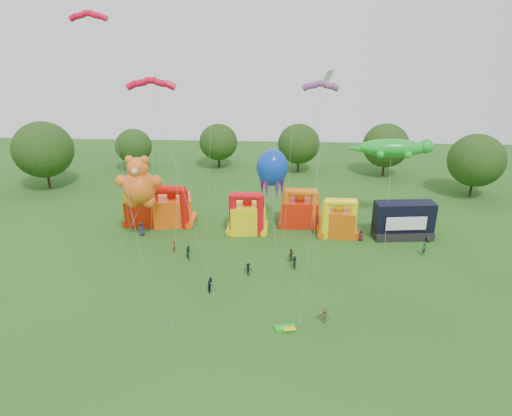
# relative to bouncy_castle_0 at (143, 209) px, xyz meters

# --- Properties ---
(ground) EXTENTS (160.00, 160.00, 0.00)m
(ground) POSITION_rel_bouncy_castle_0_xyz_m (15.60, -28.31, -2.33)
(ground) COLOR #234E16
(ground) RESTS_ON ground
(tree_ring) EXTENTS (123.18, 125.28, 12.07)m
(tree_ring) POSITION_rel_bouncy_castle_0_xyz_m (14.42, -27.70, 3.92)
(tree_ring) COLOR #352314
(tree_ring) RESTS_ON ground
(bouncy_castle_0) EXTENTS (4.81, 3.87, 6.12)m
(bouncy_castle_0) POSITION_rel_bouncy_castle_0_xyz_m (0.00, 0.00, 0.00)
(bouncy_castle_0) COLOR red
(bouncy_castle_0) RESTS_ON ground
(bouncy_castle_1) EXTENTS (6.47, 5.64, 6.46)m
(bouncy_castle_1) POSITION_rel_bouncy_castle_0_xyz_m (4.18, 0.39, 0.11)
(bouncy_castle_1) COLOR #F8570D
(bouncy_castle_1) RESTS_ON ground
(bouncy_castle_2) EXTENTS (5.38, 4.54, 6.45)m
(bouncy_castle_2) POSITION_rel_bouncy_castle_0_xyz_m (15.50, -1.81, 0.12)
(bouncy_castle_2) COLOR yellow
(bouncy_castle_2) RESTS_ON ground
(bouncy_castle_3) EXTENTS (5.27, 4.24, 6.24)m
(bouncy_castle_3) POSITION_rel_bouncy_castle_0_xyz_m (23.00, 0.93, 0.03)
(bouncy_castle_3) COLOR red
(bouncy_castle_3) RESTS_ON ground
(bouncy_castle_4) EXTENTS (5.35, 4.54, 5.96)m
(bouncy_castle_4) POSITION_rel_bouncy_castle_0_xyz_m (28.28, -2.14, -0.06)
(bouncy_castle_4) COLOR #DA5B0B
(bouncy_castle_4) RESTS_ON ground
(stage_trailer) EXTENTS (8.35, 3.88, 5.19)m
(stage_trailer) POSITION_rel_bouncy_castle_0_xyz_m (37.22, -2.34, 0.16)
(stage_trailer) COLOR black
(stage_trailer) RESTS_ON ground
(teddy_bear_kite) EXTENTS (6.24, 4.43, 12.07)m
(teddy_bear_kite) POSITION_rel_bouncy_castle_0_xyz_m (1.20, -5.24, 4.73)
(teddy_bear_kite) COLOR orange
(teddy_bear_kite) RESTS_ON ground
(gecko_kite) EXTENTS (12.42, 10.99, 12.91)m
(gecko_kite) POSITION_rel_bouncy_castle_0_xyz_m (35.21, -0.31, 5.11)
(gecko_kite) COLOR green
(gecko_kite) RESTS_ON ground
(octopus_kite) EXTENTS (4.52, 10.51, 11.26)m
(octopus_kite) POSITION_rel_bouncy_castle_0_xyz_m (18.95, 1.16, 4.42)
(octopus_kite) COLOR #0C3BB6
(octopus_kite) RESTS_ON ground
(parafoil_kites) EXTENTS (30.27, 13.04, 29.89)m
(parafoil_kites) POSITION_rel_bouncy_castle_0_xyz_m (3.86, -12.09, 11.22)
(parafoil_kites) COLOR red
(parafoil_kites) RESTS_ON ground
(diamond_kites) EXTENTS (19.98, 19.59, 40.46)m
(diamond_kites) POSITION_rel_bouncy_castle_0_xyz_m (14.03, -14.04, 14.38)
(diamond_kites) COLOR red
(diamond_kites) RESTS_ON ground
(folded_kite_bundle) EXTENTS (2.13, 1.34, 0.31)m
(folded_kite_bundle) POSITION_rel_bouncy_castle_0_xyz_m (20.91, -24.07, -2.20)
(folded_kite_bundle) COLOR green
(folded_kite_bundle) RESTS_ON ground
(spectator_0) EXTENTS (0.99, 0.66, 1.97)m
(spectator_0) POSITION_rel_bouncy_castle_0_xyz_m (0.72, -3.87, -1.35)
(spectator_0) COLOR #272842
(spectator_0) RESTS_ON ground
(spectator_1) EXTENTS (0.55, 0.70, 1.70)m
(spectator_1) POSITION_rel_bouncy_castle_0_xyz_m (6.49, -8.70, -1.49)
(spectator_1) COLOR brown
(spectator_1) RESTS_ON ground
(spectator_2) EXTENTS (1.02, 1.09, 1.79)m
(spectator_2) POSITION_rel_bouncy_castle_0_xyz_m (8.66, -10.25, -1.44)
(spectator_2) COLOR #173A2A
(spectator_2) RESTS_ON ground
(spectator_3) EXTENTS (1.08, 0.74, 1.55)m
(spectator_3) POSITION_rel_bouncy_castle_0_xyz_m (16.50, -13.91, -1.56)
(spectator_3) COLOR black
(spectator_3) RESTS_ON ground
(spectator_4) EXTENTS (0.92, 1.13, 1.80)m
(spectator_4) POSITION_rel_bouncy_castle_0_xyz_m (21.62, -10.30, -1.44)
(spectator_4) COLOR #3E3919
(spectator_4) RESTS_ON ground
(spectator_5) EXTENTS (0.79, 1.65, 1.71)m
(spectator_5) POSITION_rel_bouncy_castle_0_xyz_m (22.01, -12.04, -1.48)
(spectator_5) COLOR #252A3E
(spectator_5) RESTS_ON ground
(spectator_6) EXTENTS (0.86, 0.62, 1.63)m
(spectator_6) POSITION_rel_bouncy_castle_0_xyz_m (31.31, -3.87, -1.52)
(spectator_6) COLOR #51171F
(spectator_6) RESTS_ON ground
(spectator_7) EXTENTS (0.79, 0.77, 1.84)m
(spectator_7) POSITION_rel_bouncy_castle_0_xyz_m (38.76, -7.65, -1.42)
(spectator_7) COLOR #19402C
(spectator_7) RESTS_ON ground
(spectator_8) EXTENTS (0.79, 0.96, 1.80)m
(spectator_8) POSITION_rel_bouncy_castle_0_xyz_m (12.61, -17.76, -1.44)
(spectator_8) COLOR black
(spectator_8) RESTS_ON ground
(spectator_9) EXTENTS (1.24, 0.93, 1.70)m
(spectator_9) POSITION_rel_bouncy_castle_0_xyz_m (24.79, -22.74, -1.49)
(spectator_9) COLOR #463F1C
(spectator_9) RESTS_ON ground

